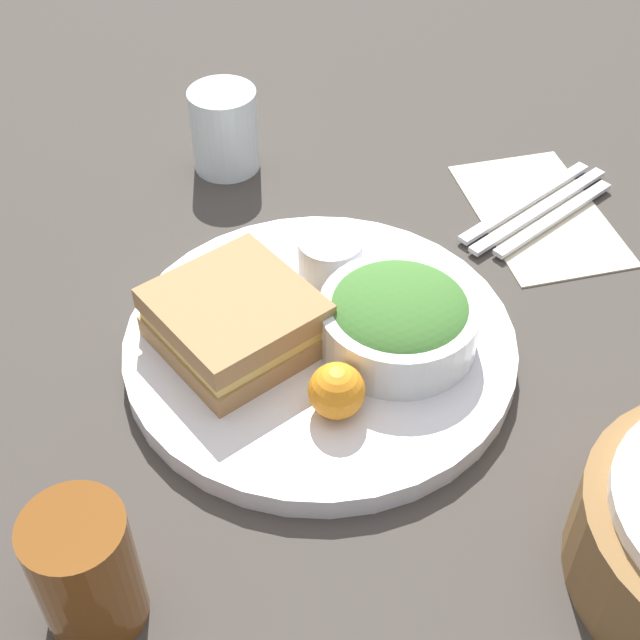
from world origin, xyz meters
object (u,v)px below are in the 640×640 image
water_glass (225,130)px  fork (526,202)px  plate (320,346)px  sandwich (235,320)px  dressing_cup (330,257)px  knife (540,210)px  drink_glass (86,572)px  spoon (554,218)px  salad_bowl (399,319)px

water_glass → fork: bearing=152.6°
plate → fork: size_ratio=1.72×
plate → sandwich: 0.08m
fork → dressing_cup: bearing=171.1°
plate → knife: size_ratio=1.64×
plate → drink_glass: (0.20, 0.19, 0.04)m
knife → spoon: bearing=-90.0°
water_glass → sandwich: bearing=82.2°
sandwich → fork: sandwich is taller
fork → water_glass: (0.28, -0.15, 0.04)m
spoon → sandwich: bearing=170.5°
sandwich → knife: 0.36m
water_glass → knife: bearing=150.9°
drink_glass → fork: (-0.45, -0.35, -0.04)m
fork → spoon: 0.04m
dressing_cup → spoon: 0.25m
sandwich → fork: size_ratio=0.82×
sandwich → knife: size_ratio=0.78×
plate → salad_bowl: 0.07m
water_glass → drink_glass: bearing=71.0°
salad_bowl → spoon: bearing=-146.1°
spoon → drink_glass: bearing=-173.6°
drink_glass → knife: drink_glass is taller
sandwich → salad_bowl: bearing=166.3°
sandwich → water_glass: bearing=-97.8°
sandwich → spoon: bearing=-162.2°
fork → knife: bearing=-90.0°
salad_bowl → water_glass: size_ratio=1.47×
salad_bowl → knife: salad_bowl is taller
dressing_cup → drink_glass: bearing=49.9°
sandwich → dressing_cup: bearing=-145.9°
plate → spoon: plate is taller
plate → knife: (-0.26, -0.14, -0.00)m
spoon → plate: bearing=176.5°
plate → fork: plate is taller
plate → spoon: 0.30m
knife → salad_bowl: bearing=-169.5°
fork → spoon: size_ratio=1.11×
plate → salad_bowl: bearing=161.1°
sandwich → drink_glass: (0.13, 0.21, 0.00)m
salad_bowl → spoon: (-0.21, -0.14, -0.04)m
dressing_cup → drink_glass: size_ratio=0.57×
spoon → dressing_cup: bearing=162.8°
spoon → water_glass: 0.35m
fork → spoon: bearing=-90.0°
plate → drink_glass: 0.28m
salad_bowl → spoon: salad_bowl is taller
drink_glass → spoon: size_ratio=0.59×
drink_glass → dressing_cup: bearing=-130.1°
plate → fork: 0.30m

